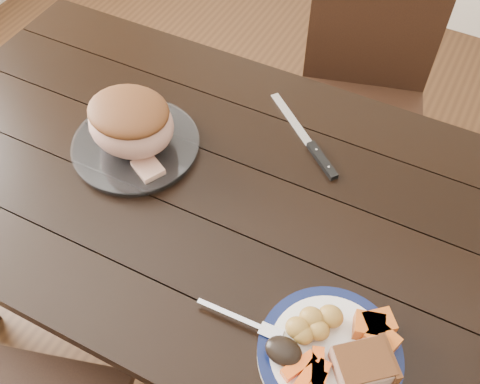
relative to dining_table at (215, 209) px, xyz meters
The scene contains 15 objects.
ground 0.66m from the dining_table, ahead, with size 4.00×4.00×0.00m, color #472B16.
dining_table is the anchor object (origin of this frame).
chair_far 0.76m from the dining_table, 79.05° to the left, with size 0.52×0.53×0.93m.
dinner_plate 0.47m from the dining_table, 32.42° to the right, with size 0.27×0.27×0.02m, color white.
plate_rim 0.48m from the dining_table, 32.42° to the right, with size 0.27×0.27×0.02m, color #0C143D.
serving_platter 0.25m from the dining_table, behind, with size 0.30×0.30×0.02m, color white.
pork_slice 0.53m from the dining_table, 29.31° to the right, with size 0.10×0.08×0.04m, color tan.
roasted_potatoes 0.43m from the dining_table, 33.05° to the right, with size 0.09×0.10×0.04m.
carrot_batons 0.50m from the dining_table, 39.32° to the right, with size 0.09×0.11×0.02m.
pumpkin_wedges 0.50m from the dining_table, 21.64° to the right, with size 0.10×0.09×0.04m.
dark_mushroom 0.45m from the dining_table, 42.92° to the right, with size 0.07×0.05×0.03m, color black.
fork 0.37m from the dining_table, 50.05° to the right, with size 0.18×0.03×0.00m.
roast_joint 0.29m from the dining_table, behind, with size 0.21×0.18×0.14m, color tan.
cut_slice 0.20m from the dining_table, 164.41° to the right, with size 0.07×0.06×0.02m, color tan.
carving_knife 0.28m from the dining_table, 52.31° to the left, with size 0.27×0.21×0.01m.
Camera 1 is at (0.41, -0.64, 1.73)m, focal length 40.00 mm.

